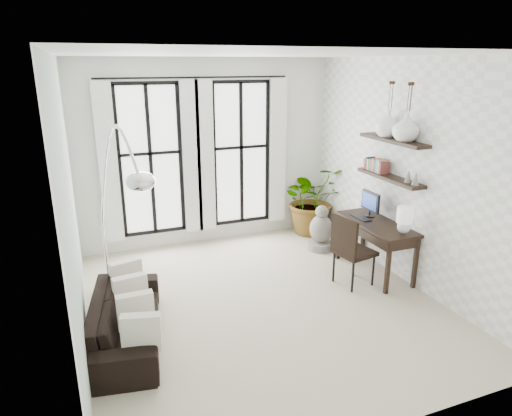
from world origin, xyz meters
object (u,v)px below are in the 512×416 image
sofa (126,319)px  desk_chair (350,247)px  desk (378,227)px  plant (312,199)px  buddha (321,231)px  arc_lamp (116,170)px

sofa → desk_chair: size_ratio=1.80×
desk_chair → desk: bearing=5.4°
plant → desk: size_ratio=0.95×
desk_chair → buddha: bearing=67.1°
desk → sofa: bearing=-173.4°
buddha → desk: bearing=-75.8°
desk_chair → buddha: 1.39m
plant → buddha: (-0.25, -0.82, -0.33)m
sofa → desk_chair: 3.19m
sofa → plant: bearing=-47.2°
desk → arc_lamp: bearing=175.8°
desk → buddha: 1.27m
sofa → plant: 4.43m
plant → desk: 1.98m
desk → buddha: size_ratio=1.75×
desk → arc_lamp: 3.82m
plant → arc_lamp: (-3.60, -1.72, 1.22)m
desk → desk_chair: 0.63m
sofa → arc_lamp: bearing=1.3°
sofa → desk: (3.74, 0.43, 0.48)m
sofa → desk_chair: bearing=-75.6°
plant → buddha: plant is taller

